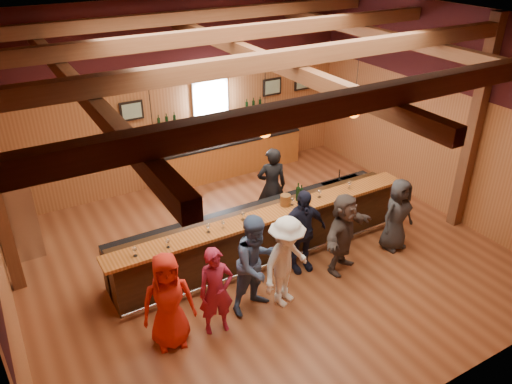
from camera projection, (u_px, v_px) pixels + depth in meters
room at (263, 102)px, 8.51m from camera, size 9.04×9.00×4.52m
bar_counter at (261, 232)px, 9.86m from camera, size 6.30×1.07×1.11m
back_bar_cabinet at (230, 157)px, 13.12m from camera, size 4.00×0.52×0.95m
window at (210, 99)px, 12.37m from camera, size 0.95×0.09×0.95m
framed_pictures at (241, 92)px, 12.72m from camera, size 5.35×0.05×0.45m
wine_shelves at (212, 116)px, 12.52m from camera, size 3.00×0.18×0.30m
pendant_lights at (265, 131)px, 8.70m from camera, size 4.24×0.24×1.37m
stainless_fridge at (16, 214)px, 9.73m from camera, size 0.70×0.70×1.80m
customer_orange at (168, 301)px, 7.58m from camera, size 0.90×0.68×1.67m
customer_redvest at (216, 291)px, 7.86m from camera, size 0.63×0.46×1.57m
customer_denim at (256, 264)px, 8.28m from camera, size 0.98×0.82×1.82m
customer_white at (286, 262)px, 8.42m from camera, size 1.26×0.99×1.71m
customer_navy at (302, 231)px, 9.28m from camera, size 1.04×0.54×1.70m
customer_brown at (343, 233)px, 9.29m from camera, size 1.57×1.01×1.62m
customer_dark at (397, 215)px, 9.95m from camera, size 0.78×0.53×1.54m
bartender at (272, 186)px, 10.76m from camera, size 0.75×0.60×1.79m
ice_bucket at (285, 200)px, 9.56m from camera, size 0.20×0.20×0.22m
bottle_a at (298, 194)px, 9.71m from camera, size 0.08×0.08×0.38m
bottle_b at (301, 194)px, 9.75m from camera, size 0.07×0.07×0.32m
glass_a at (135, 249)px, 8.08m from camera, size 0.08×0.08×0.18m
glass_b at (168, 241)px, 8.30m from camera, size 0.08×0.08×0.17m
glass_c at (208, 226)px, 8.71m from camera, size 0.08×0.08×0.18m
glass_d at (223, 223)px, 8.83m from camera, size 0.07×0.07×0.16m
glass_e at (243, 214)px, 9.08m from camera, size 0.08×0.08×0.18m
glass_f at (292, 200)px, 9.56m from camera, size 0.08×0.08×0.17m
glass_g at (320, 192)px, 9.83m from camera, size 0.08×0.08×0.17m
glass_h at (350, 183)px, 10.16m from camera, size 0.08×0.08×0.17m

